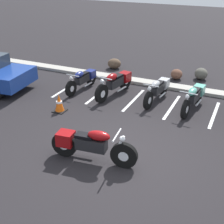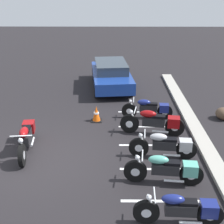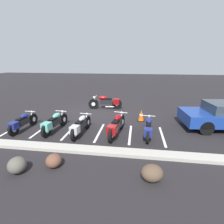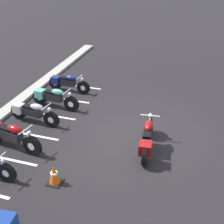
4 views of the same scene
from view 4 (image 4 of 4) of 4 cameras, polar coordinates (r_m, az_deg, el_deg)
ground at (r=10.65m, az=3.99°, el=-4.67°), size 60.00×60.00×0.00m
motorcycle_maroon_featured at (r=9.81m, az=6.44°, el=-4.72°), size 2.26×0.67×0.89m
parked_bike_1 at (r=10.43m, az=-18.23°, el=-3.95°), size 0.76×2.23×0.88m
parked_bike_2 at (r=11.63m, az=-14.46°, el=-0.01°), size 0.58×2.04×0.80m
parked_bike_3 at (r=12.54m, az=-10.79°, el=2.70°), size 0.61×2.09×0.82m
parked_bike_4 at (r=13.82m, az=-8.25°, el=5.37°), size 0.55×1.98×0.78m
concrete_curb at (r=12.64m, az=-19.29°, el=-0.22°), size 18.00×0.50×0.12m
traffic_cone at (r=8.80m, az=-10.53°, el=-11.21°), size 0.40×0.40×0.61m
stall_line_1 at (r=10.19m, az=-18.70°, el=-8.12°), size 0.10×2.10×0.00m
stall_line_2 at (r=11.12m, az=-14.63°, el=-4.04°), size 0.10×2.10×0.00m
stall_line_3 at (r=12.14m, az=-11.25°, el=-0.60°), size 0.10×2.10×0.00m
stall_line_4 at (r=13.24m, az=-8.42°, el=2.29°), size 0.10×2.10×0.00m
stall_line_5 at (r=14.39m, az=-6.03°, el=4.72°), size 0.10×2.10×0.00m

